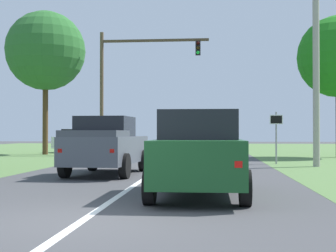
{
  "coord_description": "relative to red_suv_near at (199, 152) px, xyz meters",
  "views": [
    {
      "loc": [
        2.1,
        -7.72,
        1.43
      ],
      "look_at": [
        -0.2,
        17.83,
        1.81
      ],
      "focal_mm": 51.54,
      "sensor_mm": 36.0,
      "label": 1
    }
  ],
  "objects": [
    {
      "name": "pickup_truck_lead",
      "position": [
        -3.33,
        5.36,
        0.0
      ],
      "size": [
        2.38,
        4.92,
        1.99
      ],
      "color": "#4C515B",
      "rests_on": "ground_plane"
    },
    {
      "name": "ground_plane",
      "position": [
        -1.82,
        9.33,
        -1.01
      ],
      "size": [
        120.0,
        120.0,
        0.0
      ],
      "primitive_type": "plane",
      "color": "#424244"
    },
    {
      "name": "red_suv_near",
      "position": [
        0.0,
        0.0,
        0.0
      ],
      "size": [
        2.13,
        4.43,
        1.92
      ],
      "color": "#194C23",
      "rests_on": "ground_plane"
    },
    {
      "name": "keep_moving_sign",
      "position": [
        3.28,
        11.69,
        0.54
      ],
      "size": [
        0.6,
        0.09,
        2.41
      ],
      "color": "gray",
      "rests_on": "ground_plane"
    },
    {
      "name": "utility_pole_right",
      "position": [
        4.74,
        10.04,
        3.94
      ],
      "size": [
        0.28,
        0.28,
        9.89
      ],
      "primitive_type": "cylinder",
      "color": "#9E998E",
      "rests_on": "ground_plane"
    },
    {
      "name": "crossing_suv_far",
      "position": [
        -8.83,
        23.41,
        -0.1
      ],
      "size": [
        4.67,
        2.16,
        1.72
      ],
      "color": "silver",
      "rests_on": "ground_plane"
    },
    {
      "name": "lane_centre_stripe",
      "position": [
        -1.82,
        -1.67,
        -1.0
      ],
      "size": [
        0.16,
        43.14,
        0.01
      ],
      "primitive_type": "cube",
      "color": "white",
      "rests_on": "ground_plane"
    },
    {
      "name": "extra_tree_1",
      "position": [
        -10.73,
        20.22,
        5.9
      ],
      "size": [
        5.27,
        5.27,
        9.56
      ],
      "color": "#4C351E",
      "rests_on": "ground_plane"
    },
    {
      "name": "traffic_light",
      "position": [
        -5.14,
        20.21,
        4.28
      ],
      "size": [
        7.17,
        0.4,
        8.08
      ],
      "color": "brown",
      "rests_on": "ground_plane"
    }
  ]
}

